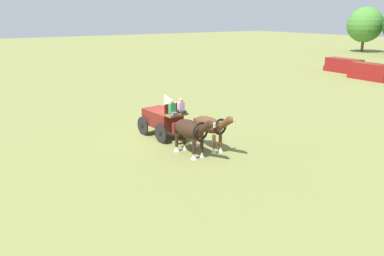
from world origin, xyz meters
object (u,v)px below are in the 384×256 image
draft_horse_near (210,126)px  parked_vehicle_a (344,66)px  show_wagon (164,119)px  parked_vehicle_b (370,72)px  draft_horse_off (191,130)px

draft_horse_near → parked_vehicle_a: 33.84m
show_wagon → parked_vehicle_b: size_ratio=1.16×
draft_horse_near → parked_vehicle_a: (-13.84, 30.88, -0.47)m
draft_horse_off → parked_vehicle_a: bearing=113.4°
draft_horse_off → parked_vehicle_a: draft_horse_off is taller
draft_horse_near → parked_vehicle_a: draft_horse_near is taller
draft_horse_off → parked_vehicle_b: (-8.79, 29.78, -0.45)m
draft_horse_off → parked_vehicle_b: size_ratio=0.68×
draft_horse_near → parked_vehicle_b: draft_horse_near is taller
draft_horse_near → draft_horse_off: draft_horse_off is taller
show_wagon → draft_horse_near: show_wagon is taller
show_wagon → parked_vehicle_a: bearing=108.3°
draft_horse_off → draft_horse_near: bearing=94.2°
draft_horse_near → draft_horse_off: (0.10, -1.30, 0.01)m
show_wagon → parked_vehicle_b: show_wagon is taller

